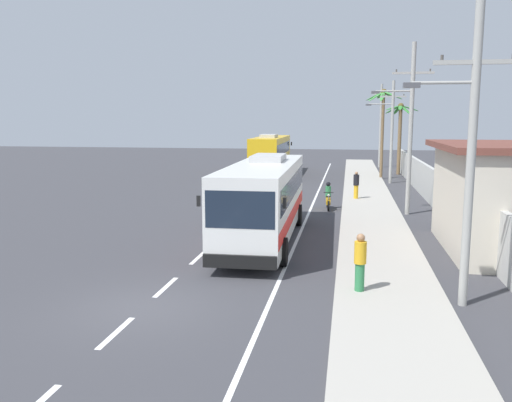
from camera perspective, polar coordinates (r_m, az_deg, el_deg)
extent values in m
plane|color=#3A3A3F|center=(15.41, -11.95, -11.10)|extent=(160.00, 160.00, 0.00)
cube|color=#A8A399|center=(24.01, 12.74, -3.77)|extent=(3.20, 90.00, 0.14)
cube|color=white|center=(13.89, -14.74, -13.44)|extent=(0.16, 2.00, 0.01)
cube|color=white|center=(17.06, -9.61, -9.05)|extent=(0.16, 2.00, 0.01)
cube|color=white|center=(20.39, -6.19, -6.02)|extent=(0.16, 2.00, 0.01)
cube|color=white|center=(23.81, -3.76, -3.83)|extent=(0.16, 2.00, 0.01)
cube|color=white|center=(27.29, -1.96, -2.20)|extent=(0.16, 2.00, 0.01)
cube|color=white|center=(30.81, -0.57, -0.93)|extent=(0.16, 2.00, 0.01)
cube|color=white|center=(34.35, 0.53, 0.08)|extent=(0.16, 2.00, 0.01)
cube|color=white|center=(37.92, 1.43, 0.89)|extent=(0.16, 2.00, 0.01)
cube|color=white|center=(41.49, 2.17, 1.57)|extent=(0.16, 2.00, 0.01)
cube|color=white|center=(45.08, 2.79, 2.14)|extent=(0.16, 2.00, 0.01)
cube|color=white|center=(48.68, 3.32, 2.62)|extent=(0.16, 2.00, 0.01)
cube|color=white|center=(52.28, 3.78, 3.04)|extent=(0.16, 2.00, 0.01)
cube|color=white|center=(55.89, 4.19, 3.41)|extent=(0.16, 2.00, 0.01)
cube|color=white|center=(59.50, 4.54, 3.73)|extent=(0.16, 2.00, 0.01)
cube|color=white|center=(63.12, 4.85, 4.01)|extent=(0.16, 2.00, 0.01)
cube|color=white|center=(28.97, 5.54, -1.59)|extent=(0.14, 70.00, 0.01)
cube|color=#B2B2AD|center=(28.19, 20.16, -0.12)|extent=(0.24, 60.00, 2.20)
cube|color=silver|center=(22.82, 0.88, 0.36)|extent=(2.72, 11.56, 2.93)
cube|color=#192333|center=(22.94, 0.95, 1.70)|extent=(2.73, 10.64, 0.94)
cube|color=#192333|center=(17.17, -1.73, -0.93)|extent=(2.29, 0.15, 1.23)
cube|color=red|center=(22.92, 0.87, -1.27)|extent=(2.75, 11.33, 0.53)
cube|color=black|center=(17.46, -1.75, -6.51)|extent=(2.44, 0.21, 0.44)
cube|color=#B7B7B7|center=(24.06, 1.36, 4.64)|extent=(1.42, 2.56, 0.28)
cube|color=black|center=(17.15, 3.08, -0.21)|extent=(0.12, 0.08, 0.36)
cube|color=black|center=(17.65, -6.16, 0.01)|extent=(0.12, 0.08, 0.36)
cylinder|color=black|center=(19.01, 2.86, -5.46)|extent=(0.34, 1.05, 1.04)
cylinder|color=black|center=(19.40, -4.36, -5.18)|extent=(0.34, 1.05, 1.04)
cylinder|color=black|center=(26.30, 4.53, -1.49)|extent=(0.34, 1.05, 1.04)
cylinder|color=black|center=(26.58, -0.72, -1.35)|extent=(0.34, 1.05, 1.04)
cube|color=gold|center=(50.18, 1.59, 5.07)|extent=(2.67, 11.70, 3.15)
cube|color=#192333|center=(49.95, 1.56, 5.68)|extent=(2.68, 10.77, 1.01)
cube|color=#192333|center=(55.89, 2.36, 5.92)|extent=(2.29, 0.14, 1.32)
cube|color=blue|center=(50.23, 1.59, 4.26)|extent=(2.70, 11.47, 0.57)
cube|color=black|center=(56.10, 2.36, 4.04)|extent=(2.44, 0.20, 0.44)
cube|color=#B7B7B7|center=(48.66, 1.38, 6.97)|extent=(1.41, 2.59, 0.28)
cube|color=black|center=(55.86, 0.88, 6.17)|extent=(0.12, 0.08, 0.36)
cube|color=black|center=(55.53, 3.81, 6.14)|extent=(0.12, 0.08, 0.36)
cylinder|color=black|center=(54.49, 0.87, 3.84)|extent=(0.34, 1.04, 1.04)
cylinder|color=black|center=(54.20, 3.42, 3.80)|extent=(0.34, 1.04, 1.04)
cylinder|color=black|center=(47.03, -0.44, 3.06)|extent=(0.34, 1.04, 1.04)
cylinder|color=black|center=(46.69, 2.51, 3.01)|extent=(0.34, 1.04, 1.04)
cylinder|color=black|center=(30.52, 7.75, -0.54)|extent=(0.14, 0.61, 0.60)
cylinder|color=black|center=(31.86, 7.67, -0.15)|extent=(0.16, 0.61, 0.60)
cube|color=gold|center=(31.11, 7.72, 0.05)|extent=(0.32, 1.11, 0.36)
cube|color=black|center=(31.37, 7.71, 0.49)|extent=(0.28, 0.62, 0.12)
cylinder|color=gray|center=(30.59, 7.75, 0.05)|extent=(0.08, 0.32, 0.67)
cylinder|color=black|center=(30.63, 7.77, 0.89)|extent=(0.56, 0.08, 0.04)
sphere|color=#EAEACC|center=(30.53, 7.77, 0.60)|extent=(0.14, 0.14, 0.14)
cylinder|color=#2D7A47|center=(31.28, 7.73, 1.02)|extent=(0.32, 0.32, 0.60)
sphere|color=black|center=(31.23, 7.74, 1.81)|extent=(0.26, 0.26, 0.26)
cylinder|color=gold|center=(34.76, 10.64, 0.97)|extent=(0.28, 0.28, 0.86)
cylinder|color=black|center=(34.67, 10.68, 2.23)|extent=(0.36, 0.36, 0.68)
sphere|color=#9E704C|center=(34.62, 10.70, 2.93)|extent=(0.20, 0.20, 0.20)
cylinder|color=#2D7A47|center=(16.22, 11.02, -7.98)|extent=(0.28, 0.28, 0.83)
cylinder|color=gold|center=(16.03, 11.10, -5.42)|extent=(0.36, 0.36, 0.66)
sphere|color=#9E704C|center=(15.93, 11.14, -3.88)|extent=(0.25, 0.25, 0.25)
cylinder|color=#9E9E99|center=(15.55, 22.01, 4.35)|extent=(0.24, 0.24, 8.32)
cube|color=#9E9E99|center=(15.59, 22.55, 13.56)|extent=(2.22, 0.12, 0.12)
cylinder|color=#4C4742|center=(15.44, 19.27, 14.24)|extent=(0.08, 0.08, 0.16)
cylinder|color=#9E9E99|center=(15.39, 19.40, 11.85)|extent=(1.64, 0.09, 0.09)
cube|color=#4C4C51|center=(15.28, 16.30, 11.79)|extent=(0.44, 0.24, 0.14)
cylinder|color=#9E9E99|center=(30.05, 16.21, 7.29)|extent=(0.24, 0.24, 9.20)
cube|color=#9E9E99|center=(30.14, 16.45, 13.00)|extent=(2.16, 0.12, 0.12)
cylinder|color=#4C4742|center=(30.07, 14.78, 13.31)|extent=(0.08, 0.08, 0.16)
cylinder|color=#4C4742|center=(30.26, 18.14, 13.14)|extent=(0.08, 0.08, 0.16)
cylinder|color=#9E9E99|center=(30.00, 14.52, 11.31)|extent=(1.92, 0.09, 0.09)
cube|color=#4C4C51|center=(29.94, 12.66, 11.27)|extent=(0.44, 0.24, 0.14)
cylinder|color=#9E9E99|center=(44.71, 14.33, 7.11)|extent=(0.24, 0.24, 8.23)
cube|color=#9E9E99|center=(44.74, 14.47, 10.77)|extent=(2.04, 0.12, 0.12)
cylinder|color=#4C4742|center=(44.69, 13.41, 10.96)|extent=(0.08, 0.08, 0.16)
cylinder|color=#4C4742|center=(44.81, 15.53, 10.87)|extent=(0.08, 0.08, 0.16)
cylinder|color=#9E9E99|center=(44.66, 13.19, 10.07)|extent=(1.92, 0.09, 0.09)
cube|color=#4C4C51|center=(44.61, 11.94, 10.03)|extent=(0.44, 0.24, 0.14)
cylinder|color=#9E9E99|center=(59.37, 13.17, 7.81)|extent=(0.24, 0.24, 8.90)
cube|color=#9E9E99|center=(59.43, 13.29, 11.08)|extent=(1.91, 0.12, 0.12)
cylinder|color=#4C4742|center=(59.39, 12.54, 11.22)|extent=(0.08, 0.08, 0.16)
cylinder|color=#4C4742|center=(59.48, 14.04, 11.16)|extent=(0.08, 0.08, 0.16)
cylinder|color=brown|center=(52.06, 15.09, 6.23)|extent=(0.34, 0.34, 6.34)
ellipsoid|color=#337F33|center=(52.19, 16.11, 9.51)|extent=(1.70, 0.53, 0.63)
ellipsoid|color=#337F33|center=(52.78, 15.56, 9.51)|extent=(1.08, 1.64, 0.65)
ellipsoid|color=#337F33|center=(52.71, 14.86, 9.38)|extent=(0.87, 1.59, 0.92)
ellipsoid|color=#337F33|center=(52.36, 14.44, 9.45)|extent=(1.56, 1.12, 0.84)
ellipsoid|color=#337F33|center=(51.54, 14.48, 9.64)|extent=(1.62, 1.19, 0.54)
ellipsoid|color=#337F33|center=(51.20, 15.18, 9.61)|extent=(0.58, 1.72, 0.55)
ellipsoid|color=#337F33|center=(51.46, 15.74, 9.34)|extent=(1.16, 1.47, 0.97)
sphere|color=brown|center=(52.03, 15.23, 9.78)|extent=(0.56, 0.56, 0.56)
cylinder|color=brown|center=(47.81, 13.34, 6.75)|extent=(0.25, 0.25, 7.43)
ellipsoid|color=#3D893D|center=(47.86, 14.45, 10.89)|extent=(1.62, 0.40, 0.77)
ellipsoid|color=#3D893D|center=(48.58, 13.91, 11.01)|extent=(1.11, 1.65, 0.54)
ellipsoid|color=#3D893D|center=(48.60, 13.19, 10.97)|extent=(0.77, 1.69, 0.64)
ellipsoid|color=#3D893D|center=(48.01, 12.59, 10.90)|extent=(1.62, 0.80, 0.85)
ellipsoid|color=#3D893D|center=(47.42, 12.73, 10.86)|extent=(1.51, 1.08, 0.94)
ellipsoid|color=#3D893D|center=(47.10, 13.36, 10.85)|extent=(0.66, 1.57, 0.95)
ellipsoid|color=#3D893D|center=(47.15, 14.07, 11.08)|extent=(1.16, 1.62, 0.55)
sphere|color=brown|center=(47.84, 13.51, 11.26)|extent=(0.56, 0.56, 0.56)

